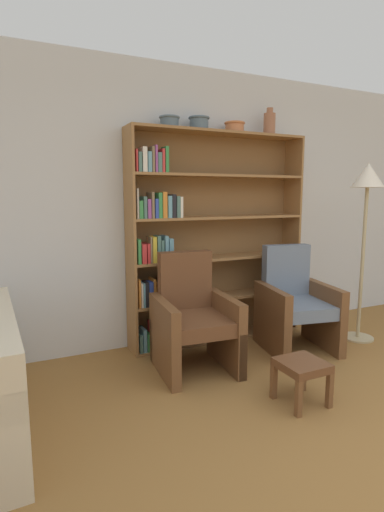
{
  "coord_description": "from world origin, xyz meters",
  "views": [
    {
      "loc": [
        -2.09,
        -0.9,
        1.5
      ],
      "look_at": [
        -0.55,
        2.34,
        0.95
      ],
      "focal_mm": 28.0,
      "sensor_mm": 36.0,
      "label": 1
    }
  ],
  "objects_px": {
    "armchair_leather": "(193,320)",
    "footstool": "(302,370)",
    "bowl_cream": "(199,123)",
    "armchair_cushioned": "(295,305)",
    "bookshelf": "(202,243)",
    "bowl_olive": "(235,127)",
    "floor_lamp": "(367,193)",
    "vase_tall": "(269,124)",
    "bowl_terracotta": "(169,121)"
  },
  "relations": [
    {
      "from": "bowl_cream",
      "to": "floor_lamp",
      "type": "distance_m",
      "value": 1.81
    },
    {
      "from": "bowl_cream",
      "to": "footstool",
      "type": "relative_size",
      "value": 0.64
    },
    {
      "from": "armchair_leather",
      "to": "footstool",
      "type": "xyz_separation_m",
      "value": [
        0.44,
        -0.89,
        -0.17
      ]
    },
    {
      "from": "bowl_cream",
      "to": "armchair_cushioned",
      "type": "relative_size",
      "value": 0.2
    },
    {
      "from": "vase_tall",
      "to": "bowl_terracotta",
      "type": "bearing_deg",
      "value": 180.0
    },
    {
      "from": "armchair_cushioned",
      "to": "bookshelf",
      "type": "bearing_deg",
      "value": -26.2
    },
    {
      "from": "footstool",
      "to": "vase_tall",
      "type": "bearing_deg",
      "value": 64.1
    },
    {
      "from": "bowl_terracotta",
      "to": "bowl_cream",
      "type": "xyz_separation_m",
      "value": [
        0.31,
        0.0,
        0.01
      ]
    },
    {
      "from": "bowl_terracotta",
      "to": "bowl_olive",
      "type": "distance_m",
      "value": 0.7
    },
    {
      "from": "bowl_olive",
      "to": "bowl_terracotta",
      "type": "bearing_deg",
      "value": 180.0
    },
    {
      "from": "bookshelf",
      "to": "footstool",
      "type": "relative_size",
      "value": 6.64
    },
    {
      "from": "vase_tall",
      "to": "floor_lamp",
      "type": "relative_size",
      "value": 0.15
    },
    {
      "from": "floor_lamp",
      "to": "armchair_cushioned",
      "type": "bearing_deg",
      "value": 172.55
    },
    {
      "from": "bowl_cream",
      "to": "footstool",
      "type": "bearing_deg",
      "value": -85.13
    },
    {
      "from": "vase_tall",
      "to": "floor_lamp",
      "type": "bearing_deg",
      "value": -41.28
    },
    {
      "from": "bowl_olive",
      "to": "footstool",
      "type": "relative_size",
      "value": 0.65
    },
    {
      "from": "bowl_cream",
      "to": "footstool",
      "type": "xyz_separation_m",
      "value": [
        0.12,
        -1.43,
        -1.93
      ]
    },
    {
      "from": "bowl_olive",
      "to": "footstool",
      "type": "xyz_separation_m",
      "value": [
        -0.27,
        -1.43,
        -1.92
      ]
    },
    {
      "from": "bookshelf",
      "to": "armchair_leather",
      "type": "relative_size",
      "value": 2.12
    },
    {
      "from": "bowl_terracotta",
      "to": "bowl_cream",
      "type": "height_order",
      "value": "bowl_cream"
    },
    {
      "from": "bowl_cream",
      "to": "floor_lamp",
      "type": "xyz_separation_m",
      "value": [
        1.56,
        -0.65,
        -0.66
      ]
    },
    {
      "from": "bookshelf",
      "to": "bowl_olive",
      "type": "distance_m",
      "value": 1.21
    },
    {
      "from": "bowl_terracotta",
      "to": "bowl_olive",
      "type": "relative_size",
      "value": 0.93
    },
    {
      "from": "vase_tall",
      "to": "armchair_leather",
      "type": "height_order",
      "value": "vase_tall"
    },
    {
      "from": "armchair_leather",
      "to": "floor_lamp",
      "type": "relative_size",
      "value": 0.55
    },
    {
      "from": "vase_tall",
      "to": "bowl_olive",
      "type": "bearing_deg",
      "value": -180.0
    },
    {
      "from": "bowl_terracotta",
      "to": "vase_tall",
      "type": "bearing_deg",
      "value": -0.0
    },
    {
      "from": "bowl_terracotta",
      "to": "bowl_cream",
      "type": "bearing_deg",
      "value": 0.0
    },
    {
      "from": "armchair_leather",
      "to": "floor_lamp",
      "type": "height_order",
      "value": "floor_lamp"
    },
    {
      "from": "bowl_cream",
      "to": "footstool",
      "type": "height_order",
      "value": "bowl_cream"
    },
    {
      "from": "armchair_cushioned",
      "to": "floor_lamp",
      "type": "xyz_separation_m",
      "value": [
        0.77,
        -0.1,
        1.1
      ]
    },
    {
      "from": "bowl_terracotta",
      "to": "vase_tall",
      "type": "distance_m",
      "value": 1.13
    },
    {
      "from": "floor_lamp",
      "to": "bowl_olive",
      "type": "bearing_deg",
      "value": 150.8
    },
    {
      "from": "bookshelf",
      "to": "bowl_olive",
      "type": "height_order",
      "value": "bowl_olive"
    },
    {
      "from": "armchair_cushioned",
      "to": "bowl_terracotta",
      "type": "bearing_deg",
      "value": -15.54
    },
    {
      "from": "vase_tall",
      "to": "floor_lamp",
      "type": "xyz_separation_m",
      "value": [
        0.74,
        -0.65,
        -0.71
      ]
    },
    {
      "from": "armchair_leather",
      "to": "bookshelf",
      "type": "bearing_deg",
      "value": -117.63
    },
    {
      "from": "bowl_olive",
      "to": "armchair_cushioned",
      "type": "relative_size",
      "value": 0.21
    },
    {
      "from": "floor_lamp",
      "to": "footstool",
      "type": "relative_size",
      "value": 5.7
    },
    {
      "from": "armchair_leather",
      "to": "footstool",
      "type": "relative_size",
      "value": 3.14
    },
    {
      "from": "bookshelf",
      "to": "bowl_cream",
      "type": "relative_size",
      "value": 10.33
    },
    {
      "from": "bookshelf",
      "to": "bowl_terracotta",
      "type": "distance_m",
      "value": 1.21
    },
    {
      "from": "bookshelf",
      "to": "armchair_leather",
      "type": "height_order",
      "value": "bookshelf"
    },
    {
      "from": "floor_lamp",
      "to": "footstool",
      "type": "bearing_deg",
      "value": -151.33
    },
    {
      "from": "vase_tall",
      "to": "armchair_cushioned",
      "type": "relative_size",
      "value": 0.28
    },
    {
      "from": "bowl_olive",
      "to": "vase_tall",
      "type": "bearing_deg",
      "value": 0.0
    },
    {
      "from": "bowl_terracotta",
      "to": "armchair_cushioned",
      "type": "relative_size",
      "value": 0.19
    },
    {
      "from": "bowl_cream",
      "to": "armchair_leather",
      "type": "bearing_deg",
      "value": -120.41
    },
    {
      "from": "bowl_olive",
      "to": "vase_tall",
      "type": "xyz_separation_m",
      "value": [
        0.42,
        0.0,
        0.06
      ]
    },
    {
      "from": "bowl_cream",
      "to": "armchair_cushioned",
      "type": "xyz_separation_m",
      "value": [
        0.79,
        -0.55,
        -1.76
      ]
    }
  ]
}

